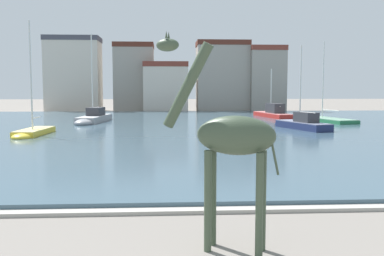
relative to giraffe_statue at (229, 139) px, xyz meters
name	(u,v)px	position (x,y,z in m)	size (l,w,h in m)	color
harbor_water	(171,128)	(-0.97, 30.56, -2.48)	(80.67, 54.41, 0.26)	#3D5666
quay_edge_coping	(182,211)	(-0.97, 3.11, -2.55)	(80.67, 0.50, 0.12)	#ADA89E
giraffe_statue	(229,139)	(0.00, 0.00, 0.00)	(2.83, 1.49, 5.11)	#3D4C38
sailboat_yellow	(32,133)	(-11.58, 23.36, -2.20)	(1.92, 6.01, 8.82)	gold
sailboat_red	(271,114)	(11.58, 43.22, -1.99)	(3.36, 9.60, 6.21)	red
sailboat_grey	(93,119)	(-9.14, 35.94, -2.00)	(2.88, 8.85, 9.35)	#939399
sailboat_navy	(300,125)	(10.27, 27.47, -2.01)	(3.60, 7.32, 7.51)	navy
sailboat_green	(321,120)	(15.38, 36.23, -2.25)	(4.41, 9.84, 8.77)	#236B42
townhouse_tall_gabled	(74,74)	(-16.74, 63.30, 3.54)	(8.86, 5.54, 12.27)	beige
townhouse_wide_warehouse	(134,77)	(-6.80, 63.51, 3.05)	(6.60, 5.53, 11.28)	gray
townhouse_corner_house	(166,87)	(-1.53, 60.75, 1.41)	(7.13, 5.84, 8.00)	beige
townhouse_narrow_midrow	(222,77)	(7.73, 60.87, 3.12)	(8.50, 5.47, 11.43)	gray
townhouse_end_terrace	(265,79)	(14.73, 60.51, 2.69)	(5.71, 6.67, 10.56)	gray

